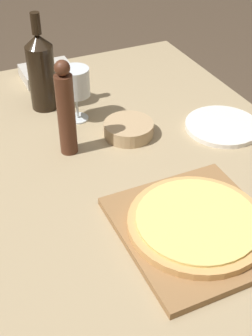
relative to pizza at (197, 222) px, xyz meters
name	(u,v)px	position (x,y,z in m)	size (l,w,h in m)	color
dining_table	(152,208)	(-0.01, 0.20, -0.12)	(0.94, 1.59, 0.78)	#9E8966
cutting_board	(196,229)	(0.00, 0.00, -0.02)	(0.33, 0.36, 0.02)	olive
pizza	(197,222)	(0.00, 0.00, 0.00)	(0.31, 0.31, 0.02)	tan
wine_bottle	(41,71)	(-0.14, 0.68, 0.09)	(0.08, 0.08, 0.30)	black
pepper_mill	(66,110)	(-0.15, 0.41, 0.10)	(0.05, 0.05, 0.27)	#4C2819
wine_glass	(75,83)	(-0.08, 0.57, 0.09)	(0.08, 0.08, 0.17)	silver
small_bowl	(129,129)	(0.03, 0.42, -0.01)	(0.14, 0.14, 0.04)	tan
dinner_plate	(222,126)	(0.30, 0.34, -0.02)	(0.22, 0.22, 0.01)	silver
food_container	(47,73)	(-0.08, 0.87, -0.01)	(0.17, 0.14, 0.04)	#BCB7AD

